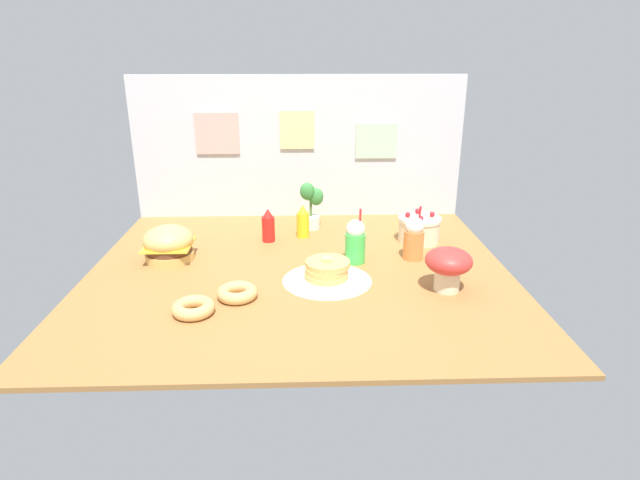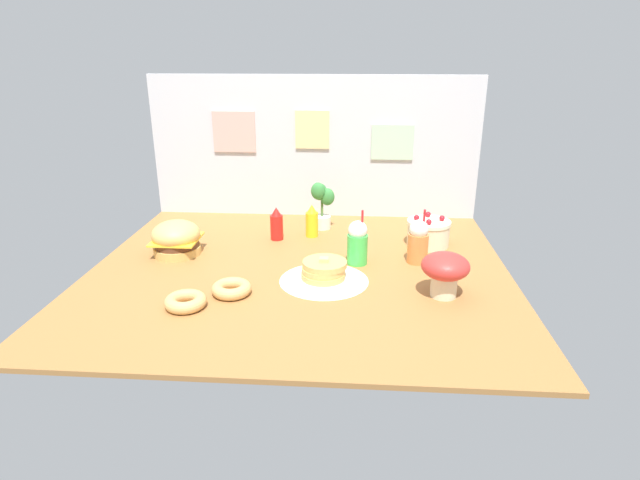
{
  "view_description": "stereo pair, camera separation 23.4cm",
  "coord_description": "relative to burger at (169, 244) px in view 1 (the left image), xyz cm",
  "views": [
    {
      "loc": [
        2.15,
        -219.57,
        95.61
      ],
      "look_at": [
        9.68,
        0.6,
        14.44
      ],
      "focal_mm": 29.19,
      "sensor_mm": 36.0,
      "label": 1
    },
    {
      "loc": [
        25.59,
        -219.12,
        95.61
      ],
      "look_at": [
        9.68,
        0.6,
        14.44
      ],
      "focal_mm": 29.19,
      "sensor_mm": 36.0,
      "label": 2
    }
  ],
  "objects": [
    {
      "name": "ground_plane",
      "position": [
        62.26,
        -15.06,
        -9.07
      ],
      "size": [
        191.73,
        171.2,
        2.0
      ],
      "primitive_type": "cube",
      "color": "#9E6B38"
    },
    {
      "name": "back_wall",
      "position": [
        62.12,
        69.96,
        33.35
      ],
      "size": [
        191.73,
        4.2,
        82.27
      ],
      "color": "silver",
      "rests_on": "ground_plane"
    },
    {
      "name": "doily_mat",
      "position": [
        74.59,
        -27.06,
        -7.87
      ],
      "size": [
        39.08,
        39.08,
        0.4
      ],
      "primitive_type": "cylinder",
      "color": "white",
      "rests_on": "ground_plane"
    },
    {
      "name": "burger",
      "position": [
        0.0,
        0.0,
        0.0
      ],
      "size": [
        23.56,
        23.56,
        16.99
      ],
      "color": "#DBA859",
      "rests_on": "ground_plane"
    },
    {
      "name": "pancake_stack",
      "position": [
        74.52,
        -27.06,
        -3.9
      ],
      "size": [
        30.2,
        30.2,
        10.57
      ],
      "color": "white",
      "rests_on": "doily_mat"
    },
    {
      "name": "layer_cake",
      "position": [
        125.2,
        21.01,
        -1.23
      ],
      "size": [
        22.17,
        22.17,
        16.17
      ],
      "color": "beige",
      "rests_on": "ground_plane"
    },
    {
      "name": "ketchup_bottle",
      "position": [
        46.08,
        24.28,
        0.16
      ],
      "size": [
        6.75,
        6.75,
        17.76
      ],
      "color": "red",
      "rests_on": "ground_plane"
    },
    {
      "name": "mustard_bottle",
      "position": [
        64.27,
        30.53,
        0.16
      ],
      "size": [
        6.75,
        6.75,
        17.76
      ],
      "color": "yellow",
      "rests_on": "ground_plane"
    },
    {
      "name": "cream_soda_cup",
      "position": [
        88.91,
        -5.89,
        2.36
      ],
      "size": [
        9.77,
        9.77,
        26.65
      ],
      "color": "green",
      "rests_on": "ground_plane"
    },
    {
      "name": "orange_float_cup",
      "position": [
        117.38,
        -2.45,
        2.36
      ],
      "size": [
        9.77,
        9.77,
        26.63
      ],
      "color": "orange",
      "rests_on": "ground_plane"
    },
    {
      "name": "donut_pink_glaze",
      "position": [
        21.97,
        -55.59,
        -5.43
      ],
      "size": [
        16.52,
        16.52,
        4.97
      ],
      "color": "tan",
      "rests_on": "ground_plane"
    },
    {
      "name": "donut_chocolate",
      "position": [
        37.28,
        -42.87,
        -5.43
      ],
      "size": [
        16.52,
        16.52,
        4.97
      ],
      "color": "tan",
      "rests_on": "ground_plane"
    },
    {
      "name": "potted_plant",
      "position": [
        68.73,
        44.28,
        6.41
      ],
      "size": [
        12.99,
        10.49,
        27.09
      ],
      "color": "white",
      "rests_on": "ground_plane"
    },
    {
      "name": "mushroom_stool",
      "position": [
        124.45,
        -38.02,
        3.47
      ],
      "size": [
        19.54,
        19.54,
        18.65
      ],
      "color": "beige",
      "rests_on": "ground_plane"
    }
  ]
}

